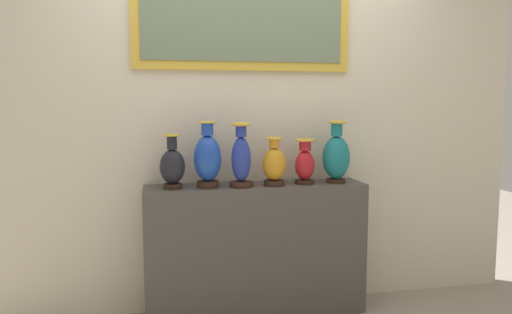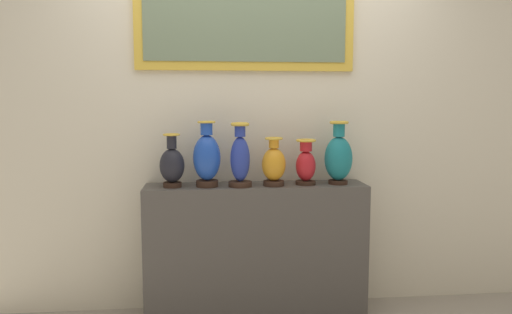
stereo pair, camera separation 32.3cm
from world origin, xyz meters
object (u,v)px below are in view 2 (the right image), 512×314
Objects in this scene: vase_amber at (274,164)px; vase_teal at (338,157)px; vase_cobalt at (240,159)px; vase_sapphire at (207,158)px; vase_onyx at (172,165)px; vase_crimson at (306,164)px.

vase_teal is at bearing 3.49° from vase_amber.
vase_sapphire is at bearing 174.89° from vase_cobalt.
vase_cobalt is (0.44, -0.02, 0.04)m from vase_onyx.
vase_crimson is at bearing -179.92° from vase_teal.
vase_crimson is at bearing 6.92° from vase_amber.
vase_teal reaches higher than vase_crimson.
vase_teal is (0.22, 0.00, 0.04)m from vase_crimson.
vase_sapphire is 1.40× the size of vase_crimson.
vase_sapphire is at bearing -0.97° from vase_onyx.
vase_cobalt is 1.37× the size of vase_crimson.
vase_sapphire is at bearing -179.18° from vase_teal.
vase_teal is (0.89, 0.01, -0.01)m from vase_sapphire.
vase_sapphire is 1.33× the size of vase_amber.
vase_amber is at bearing -1.88° from vase_sapphire.
vase_crimson is (0.45, 0.03, -0.05)m from vase_cobalt.
vase_sapphire reaches higher than vase_cobalt.
vase_cobalt reaches higher than vase_crimson.
vase_amber is at bearing -176.51° from vase_teal.
vase_onyx is 1.08× the size of vase_amber.
vase_amber is (0.67, -0.02, -0.00)m from vase_onyx.
vase_cobalt is at bearing -175.92° from vase_crimson.
vase_onyx reaches higher than vase_amber.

